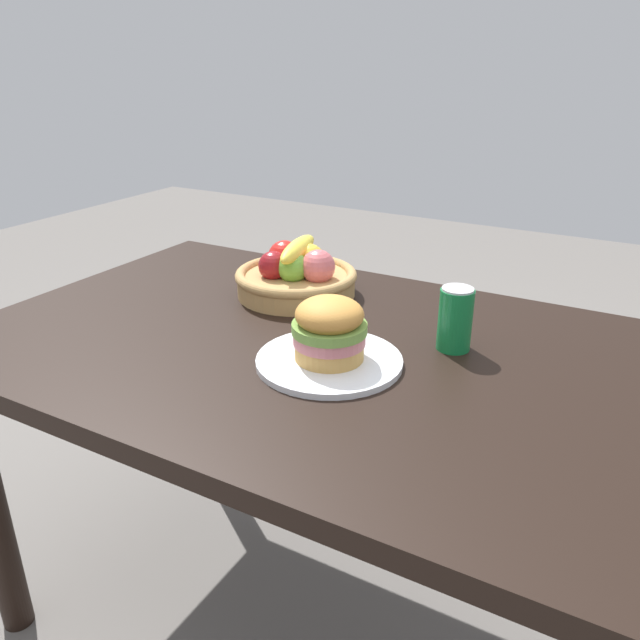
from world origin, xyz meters
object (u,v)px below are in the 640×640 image
sandwich (329,329)px  soda_can (455,319)px  plate (329,361)px  fruit_basket (296,275)px

sandwich → soda_can: size_ratio=1.10×
plate → sandwich: sandwich is taller
sandwich → soda_can: bearing=44.5°
sandwich → fruit_basket: bearing=130.6°
fruit_basket → plate: bearing=-49.4°
sandwich → fruit_basket: (-0.24, 0.28, -0.02)m
plate → soda_can: soda_can is taller
plate → soda_can: (0.18, 0.18, 0.06)m
plate → soda_can: size_ratio=2.18×
soda_can → fruit_basket: fruit_basket is taller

